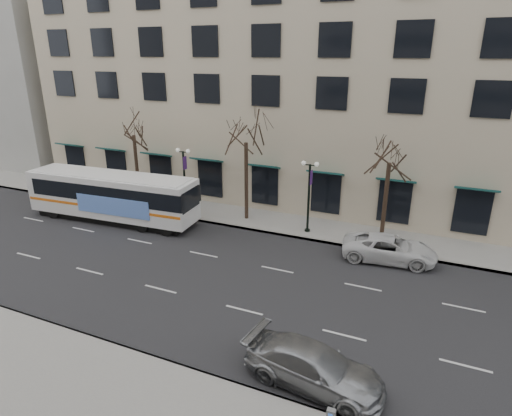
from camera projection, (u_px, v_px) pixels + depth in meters
The scene contains 12 objects.
ground at pixel (184, 270), 25.09m from camera, with size 160.00×160.00×0.00m, color black.
sidewalk_far at pixel (310, 228), 30.92m from camera, with size 80.00×4.00×0.15m, color gray.
building_hotel at pixel (281, 53), 39.79m from camera, with size 40.00×20.00×24.00m, color #C5B396.
building_far_upblock at pixel (8, 35), 52.66m from camera, with size 28.00×20.00×28.00m, color #999993.
tree_far_left at pixel (133, 123), 34.12m from camera, with size 3.60×3.60×8.34m.
tree_far_mid at pixel (246, 129), 30.29m from camera, with size 3.60×3.60×8.55m.
tree_far_right at pixel (391, 148), 26.68m from camera, with size 3.60×3.60×8.06m.
lamp_post_left at pixel (185, 177), 33.01m from camera, with size 1.22×0.45×5.21m.
lamp_post_right at pixel (309, 194), 29.24m from camera, with size 1.22×0.45×5.21m.
city_bus at pixel (113, 195), 31.95m from camera, with size 13.49×3.78×3.61m.
silver_car at pixel (314, 367), 16.25m from camera, with size 2.23×5.48×1.59m, color #93969A.
white_pickup at pixel (389, 248), 26.08m from camera, with size 2.59×5.61×1.56m, color silver.
Camera 1 is at (12.84, -18.72, 12.06)m, focal length 30.00 mm.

